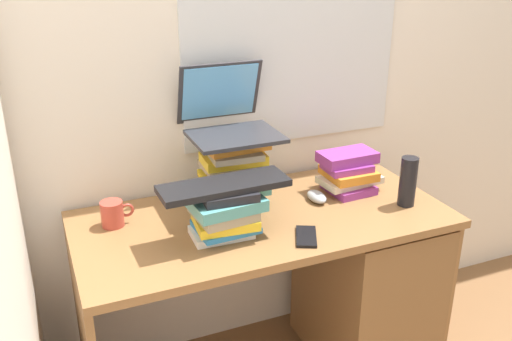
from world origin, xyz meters
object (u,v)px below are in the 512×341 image
object	(u,v)px
laptop	(228,117)
mug	(113,214)
book_stack_side	(348,172)
cell_phone	(306,237)
book_stack_keyboard_riser	(225,212)
water_bottle	(408,182)
keyboard	(224,186)
book_stack_tall	(235,170)
computer_mouse	(317,197)
desk	(342,279)

from	to	relation	value
laptop	mug	world-z (taller)	laptop
book_stack_side	cell_phone	distance (m)	0.43
book_stack_keyboard_riser	water_bottle	distance (m)	0.70
keyboard	book_stack_tall	bearing A→B (deg)	60.30
computer_mouse	mug	xyz separation A→B (m)	(-0.74, 0.10, 0.03)
keyboard	computer_mouse	bearing A→B (deg)	15.33
book_stack_tall	cell_phone	size ratio (longest dim) A/B	1.90
book_stack_keyboard_riser	mug	distance (m)	0.40
book_stack_tall	desk	bearing A→B (deg)	-21.71
book_stack_keyboard_riser	keyboard	bearing A→B (deg)	-149.59
computer_mouse	cell_phone	bearing A→B (deg)	-125.11
mug	cell_phone	world-z (taller)	mug
book_stack_keyboard_riser	mug	xyz separation A→B (m)	(-0.33, 0.22, -0.05)
book_stack_side	laptop	bearing A→B (deg)	165.00
book_stack_tall	book_stack_keyboard_riser	distance (m)	0.25
computer_mouse	cell_phone	distance (m)	0.29
keyboard	computer_mouse	size ratio (longest dim) A/B	4.04
water_bottle	computer_mouse	bearing A→B (deg)	152.04
book_stack_side	computer_mouse	world-z (taller)	book_stack_side
book_stack_tall	book_stack_keyboard_riser	bearing A→B (deg)	-118.28
book_stack_side	desk	bearing A→B (deg)	-121.12
desk	mug	world-z (taller)	mug
book_stack_keyboard_riser	keyboard	distance (m)	0.09
computer_mouse	cell_phone	world-z (taller)	computer_mouse
book_stack_side	keyboard	world-z (taller)	keyboard
keyboard	book_stack_keyboard_riser	bearing A→B (deg)	29.13
book_stack_side	mug	xyz separation A→B (m)	(-0.89, 0.06, -0.03)
cell_phone	keyboard	bearing A→B (deg)	-179.33
mug	laptop	bearing A→B (deg)	7.88
book_stack_keyboard_riser	laptop	bearing A→B (deg)	66.85
keyboard	computer_mouse	world-z (taller)	keyboard
cell_phone	laptop	bearing A→B (deg)	132.85
water_bottle	book_stack_side	bearing A→B (deg)	124.14
book_stack_keyboard_riser	mug	size ratio (longest dim) A/B	2.11
desk	laptop	world-z (taller)	laptop
mug	cell_phone	bearing A→B (deg)	-30.34
book_stack_side	book_stack_tall	bearing A→B (deg)	172.97
book_stack_tall	mug	xyz separation A→B (m)	(-0.44, 0.00, -0.09)
book_stack_keyboard_riser	water_bottle	bearing A→B (deg)	-2.69
book_stack_tall	laptop	xyz separation A→B (m)	(0.00, 0.06, 0.18)
desk	book_stack_tall	distance (m)	0.63
computer_mouse	book_stack_keyboard_riser	bearing A→B (deg)	-163.43
desk	book_stack_keyboard_riser	xyz separation A→B (m)	(-0.51, -0.06, 0.42)
book_stack_keyboard_riser	laptop	size ratio (longest dim) A/B	0.74
book_stack_keyboard_riser	keyboard	world-z (taller)	keyboard
desk	computer_mouse	size ratio (longest dim) A/B	12.70
keyboard	laptop	bearing A→B (deg)	65.43
book_stack_keyboard_riser	computer_mouse	distance (m)	0.43
water_bottle	laptop	bearing A→B (deg)	151.46
book_stack_side	mug	distance (m)	0.90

